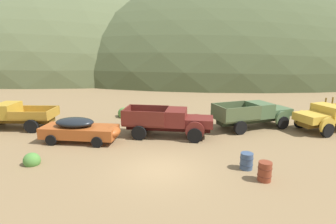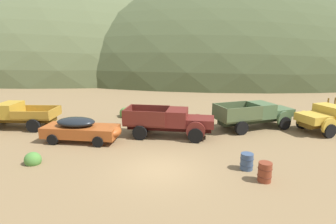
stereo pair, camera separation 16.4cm
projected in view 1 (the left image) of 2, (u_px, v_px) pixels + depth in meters
ground_plane at (159, 170)px, 13.40m from camera, size 300.00×300.00×0.00m
hill_far_right at (92, 69)px, 74.69m from camera, size 109.50×74.04×39.43m
hill_distant at (217, 71)px, 67.82m from camera, size 93.19×67.00×36.89m
truck_mustard at (9, 115)px, 20.02m from camera, size 5.94×2.66×1.89m
car_oxide_orange at (82, 129)px, 17.16m from camera, size 5.19×2.43×1.57m
truck_oxblood at (174, 122)px, 18.13m from camera, size 6.17×3.07×1.91m
truck_weathered_green at (257, 114)px, 20.22m from camera, size 6.31×3.88×1.91m
truck_faded_yellow at (329, 117)px, 19.48m from camera, size 6.27×4.04×2.16m
oil_drum_foreground at (265, 171)px, 12.19m from camera, size 0.64×0.64×0.91m
oil_drum_spare at (247, 161)px, 13.39m from camera, size 0.66×0.66×0.83m
bush_back_edge at (124, 114)px, 23.44m from camera, size 1.21×1.35×1.01m
bush_between_trucks at (32, 160)px, 13.97m from camera, size 0.86×0.87×0.82m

